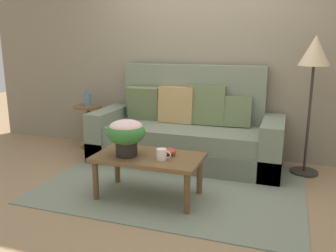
# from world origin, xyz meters

# --- Properties ---
(ground_plane) EXTENTS (14.00, 14.00, 0.00)m
(ground_plane) POSITION_xyz_m (0.00, 0.00, 0.00)
(ground_plane) COLOR #997A56
(wall_back) EXTENTS (6.40, 0.12, 2.75)m
(wall_back) POSITION_xyz_m (0.00, 1.14, 1.38)
(wall_back) COLOR gray
(wall_back) RESTS_ON ground
(area_rug) EXTENTS (2.61, 1.91, 0.01)m
(area_rug) POSITION_xyz_m (0.00, -0.06, 0.01)
(area_rug) COLOR gray
(area_rug) RESTS_ON ground
(couch) EXTENTS (2.29, 0.85, 1.18)m
(couch) POSITION_xyz_m (-0.09, 0.69, 0.36)
(couch) COLOR #626B59
(couch) RESTS_ON ground
(coffee_table) EXTENTS (1.01, 0.56, 0.42)m
(coffee_table) POSITION_xyz_m (-0.13, -0.45, 0.36)
(coffee_table) COLOR brown
(coffee_table) RESTS_ON ground
(side_table) EXTENTS (0.39, 0.39, 0.60)m
(side_table) POSITION_xyz_m (-1.54, 0.80, 0.41)
(side_table) COLOR brown
(side_table) RESTS_ON ground
(floor_lamp) EXTENTS (0.33, 0.33, 1.53)m
(floor_lamp) POSITION_xyz_m (1.30, 0.72, 1.25)
(floor_lamp) COLOR #2D2823
(floor_lamp) RESTS_ON ground
(potted_plant) EXTENTS (0.36, 0.36, 0.34)m
(potted_plant) POSITION_xyz_m (-0.33, -0.51, 0.63)
(potted_plant) COLOR black
(potted_plant) RESTS_ON coffee_table
(coffee_mug) EXTENTS (0.14, 0.09, 0.10)m
(coffee_mug) POSITION_xyz_m (0.03, -0.51, 0.47)
(coffee_mug) COLOR white
(coffee_mug) RESTS_ON coffee_table
(snack_bowl) EXTENTS (0.14, 0.14, 0.07)m
(snack_bowl) POSITION_xyz_m (0.05, -0.37, 0.45)
(snack_bowl) COLOR #B2382D
(snack_bowl) RESTS_ON coffee_table
(table_vase) EXTENTS (0.09, 0.09, 0.22)m
(table_vase) POSITION_xyz_m (-1.54, 0.81, 0.69)
(table_vase) COLOR slate
(table_vase) RESTS_ON side_table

